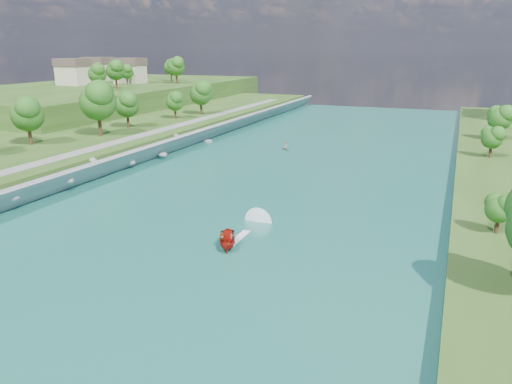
% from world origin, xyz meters
% --- Properties ---
extents(ground, '(260.00, 260.00, 0.00)m').
position_xyz_m(ground, '(0.00, 0.00, 0.00)').
color(ground, '#2D5119').
rests_on(ground, ground).
extents(river_water, '(55.00, 240.00, 0.10)m').
position_xyz_m(river_water, '(0.00, 20.00, 0.05)').
color(river_water, '#1A6662').
rests_on(river_water, ground).
extents(ridge_west, '(60.00, 120.00, 9.00)m').
position_xyz_m(ridge_west, '(-82.50, 95.00, 4.50)').
color(ridge_west, '#2D5119').
rests_on(ridge_west, ground).
extents(riprap_bank, '(4.53, 236.00, 4.39)m').
position_xyz_m(riprap_bank, '(-25.83, 19.35, 1.78)').
color(riprap_bank, slate).
rests_on(riprap_bank, ground).
extents(riverside_path, '(3.00, 200.00, 0.10)m').
position_xyz_m(riverside_path, '(-32.50, 20.00, 3.55)').
color(riverside_path, gray).
rests_on(riverside_path, berm_west).
extents(ridge_houses, '(29.50, 29.50, 8.40)m').
position_xyz_m(ridge_houses, '(-88.67, 100.00, 13.31)').
color(ridge_houses, beige).
rests_on(ridge_houses, ridge_west).
extents(trees_ridge, '(16.91, 50.58, 10.39)m').
position_xyz_m(trees_ridge, '(-68.01, 95.76, 13.74)').
color(trees_ridge, '#235416').
rests_on(trees_ridge, ridge_west).
extents(motorboat, '(3.60, 19.09, 2.01)m').
position_xyz_m(motorboat, '(5.45, 3.36, 0.81)').
color(motorboat, '#A8170D').
rests_on(motorboat, river_water).
extents(raft, '(3.17, 3.10, 1.63)m').
position_xyz_m(raft, '(-5.97, 55.07, 0.46)').
color(raft, gray).
rests_on(raft, river_water).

